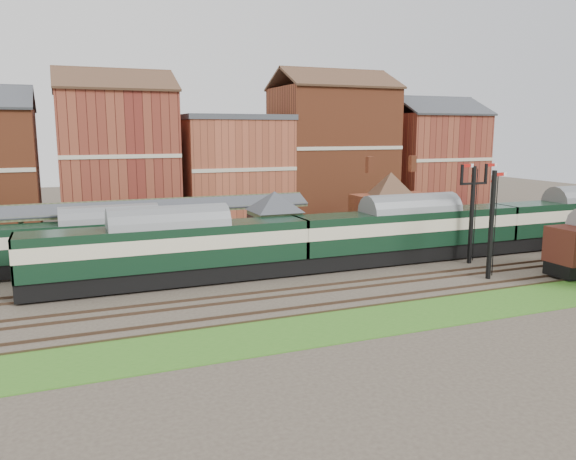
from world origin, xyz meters
name	(u,v)px	position (x,y,z in m)	size (l,w,h in m)	color
ground	(325,270)	(0.00, 0.00, 0.00)	(160.00, 160.00, 0.00)	#473D33
grass_back	(259,235)	(0.00, 16.00, 0.03)	(90.00, 4.50, 0.06)	#2D6619
grass_front	(413,315)	(0.00, -12.00, 0.03)	(90.00, 5.00, 0.06)	#2D6619
fence	(252,225)	(0.00, 18.00, 0.75)	(90.00, 0.12, 1.50)	#193823
platform	(229,245)	(-5.00, 9.75, 0.50)	(55.00, 3.40, 1.00)	#2D2D2D
signal_box	(275,226)	(-3.00, 3.25, 3.19)	(5.40, 5.40, 6.00)	#667352
brick_hut	(361,243)	(5.00, 3.25, 1.20)	(3.20, 2.64, 2.94)	maroon
station_building	(390,199)	(12.00, 9.75, 3.96)	(8.10, 8.10, 5.90)	brown
canopy	(161,204)	(-11.00, 9.75, 4.58)	(26.00, 3.89, 4.08)	#454D30
semaphore_bracket	(472,208)	(12.04, -2.50, 4.63)	(3.60, 0.25, 8.18)	black
semaphore_siding	(492,223)	(10.02, -7.00, 4.16)	(1.23, 0.25, 8.00)	black
town_backdrop	(231,164)	(-0.18, 25.00, 7.00)	(69.00, 10.00, 16.00)	brown
dmu_train	(410,230)	(7.80, 0.00, 2.67)	(59.73, 3.14, 4.59)	black
platform_railcar	(110,239)	(-15.55, 6.50, 2.41)	(17.91, 2.82, 4.12)	black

